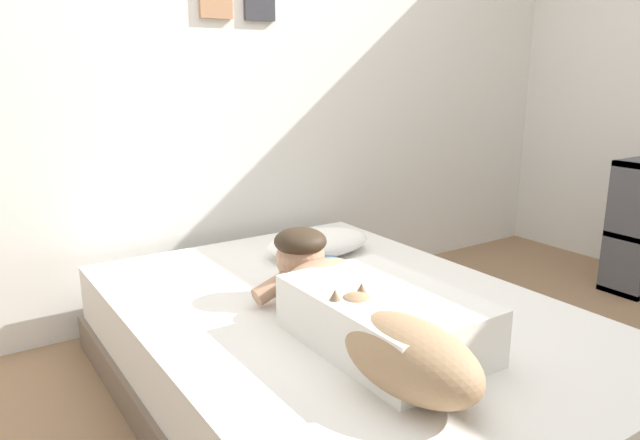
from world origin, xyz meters
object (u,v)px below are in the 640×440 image
(person_lying, at_px, (358,300))
(cell_phone, at_px, (324,324))
(dog, at_px, (402,351))
(bed, at_px, (344,356))
(pillow, at_px, (318,243))
(coffee_cup, at_px, (328,266))

(person_lying, height_order, cell_phone, person_lying)
(person_lying, bearing_deg, dog, -108.36)
(bed, xyz_separation_m, dog, (-0.19, -0.53, 0.30))
(pillow, xyz_separation_m, cell_phone, (-0.42, -0.67, -0.05))
(bed, distance_m, pillow, 0.69)
(pillow, xyz_separation_m, person_lying, (-0.35, -0.76, 0.05))
(bed, bearing_deg, cell_phone, -150.38)
(dog, distance_m, coffee_cup, 0.92)
(pillow, distance_m, person_lying, 0.84)
(bed, xyz_separation_m, person_lying, (-0.07, -0.17, 0.30))
(bed, height_order, cell_phone, cell_phone)
(pillow, height_order, dog, dog)
(bed, height_order, person_lying, person_lying)
(pillow, relative_size, cell_phone, 3.71)
(pillow, bearing_deg, cell_phone, -122.15)
(dog, bearing_deg, cell_phone, 84.72)
(bed, distance_m, cell_phone, 0.27)
(person_lying, height_order, coffee_cup, person_lying)
(pillow, bearing_deg, person_lying, -114.44)
(person_lying, height_order, dog, person_lying)
(bed, distance_m, person_lying, 0.36)
(dog, bearing_deg, coffee_cup, 68.23)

